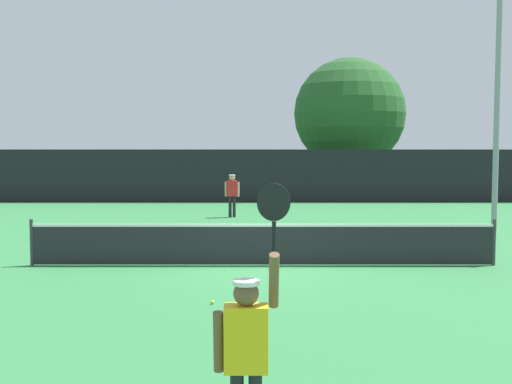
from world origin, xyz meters
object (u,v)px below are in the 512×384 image
player_receiving (229,191)px  parked_car_mid (366,179)px  tennis_ball (210,302)px  light_pole (495,62)px  parked_car_far (417,179)px  player_serving (245,341)px  parked_car_near (295,179)px  large_tree (346,114)px

player_receiving → parked_car_mid: (7.78, 14.11, -0.23)m
player_receiving → tennis_ball: size_ratio=24.29×
light_pole → parked_car_far: light_pole is taller
player_serving → parked_car_far: size_ratio=0.55×
parked_car_near → parked_car_far: 7.44m
player_receiving → parked_car_near: 14.46m
large_tree → parked_car_near: 5.34m
player_receiving → parked_car_near: (3.49, 14.03, -0.23)m
parked_car_far → tennis_ball: bearing=-105.1°
player_receiving → light_pole: light_pole is taller
parked_car_near → light_pole: bearing=-77.5°
player_receiving → parked_car_mid: 16.11m
light_pole → player_receiving: bearing=153.1°
player_receiving → tennis_ball: 13.75m
light_pole → parked_car_mid: (-0.78, 18.45, -4.64)m
parked_car_mid → player_serving: bearing=-93.6°
light_pole → parked_car_near: bearing=105.4°
parked_car_near → player_serving: bearing=-97.4°
light_pole → tennis_ball: bearing=-131.8°
tennis_ball → parked_car_near: bearing=83.2°
player_serving → parked_car_far: player_serving is taller
large_tree → parked_car_near: bearing=136.1°
large_tree → parked_car_mid: large_tree is taller
large_tree → parked_car_near: large_tree is taller
large_tree → parked_car_far: (4.74, 2.80, -3.80)m
player_serving → parked_car_far: 34.94m
player_serving → player_receiving: 19.25m
player_receiving → parked_car_mid: bearing=-118.9°
player_serving → tennis_ball: size_ratio=35.66×
light_pole → large_tree: (-2.37, 15.77, -0.84)m
player_receiving → parked_car_far: size_ratio=0.38×
player_serving → parked_car_far: bearing=73.2°
large_tree → tennis_ball: bearing=-103.5°
parked_car_near → parked_car_far: (7.44, 0.20, 0.00)m
light_pole → parked_car_mid: 19.04m
tennis_ball → parked_car_near: (3.32, 27.75, 0.74)m
tennis_ball → parked_car_mid: bearing=74.7°
parked_car_mid → large_tree: bearing=-112.6°
tennis_ball → large_tree: size_ratio=0.01×
player_serving → player_receiving: player_serving is taller
tennis_ball → light_pole: size_ratio=0.01×
player_receiving → parked_car_near: size_ratio=0.39×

